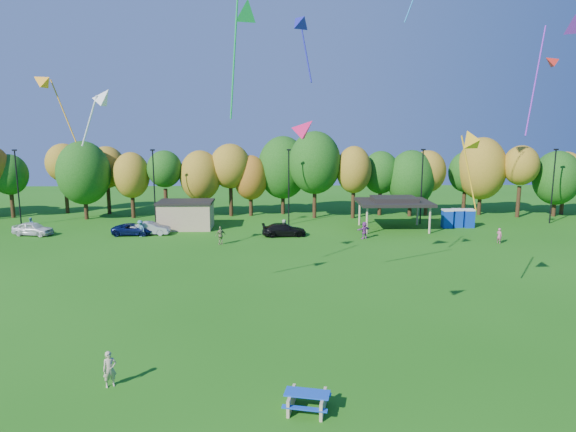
{
  "coord_description": "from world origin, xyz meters",
  "views": [
    {
      "loc": [
        0.39,
        -20.88,
        12.01
      ],
      "look_at": [
        1.06,
        6.0,
        7.18
      ],
      "focal_mm": 32.0,
      "sensor_mm": 36.0,
      "label": 1
    }
  ],
  "objects_px": {
    "porta_potties": "(458,218)",
    "car_c": "(133,229)",
    "kite_flyer": "(110,369)",
    "picnic_table": "(307,400)",
    "car_d": "(284,230)",
    "car_b": "(151,228)",
    "car_a": "(33,229)"
  },
  "relations": [
    {
      "from": "car_d",
      "to": "car_c",
      "type": "bearing_deg",
      "value": 81.57
    },
    {
      "from": "porta_potties",
      "to": "picnic_table",
      "type": "height_order",
      "value": "porta_potties"
    },
    {
      "from": "car_a",
      "to": "car_d",
      "type": "xyz_separation_m",
      "value": [
        27.43,
        -1.04,
        -0.05
      ]
    },
    {
      "from": "picnic_table",
      "to": "car_c",
      "type": "bearing_deg",
      "value": 128.14
    },
    {
      "from": "picnic_table",
      "to": "car_d",
      "type": "bearing_deg",
      "value": 103.29
    },
    {
      "from": "porta_potties",
      "to": "car_b",
      "type": "relative_size",
      "value": 0.89
    },
    {
      "from": "car_b",
      "to": "kite_flyer",
      "type": "bearing_deg",
      "value": -166.5
    },
    {
      "from": "porta_potties",
      "to": "picnic_table",
      "type": "xyz_separation_m",
      "value": [
        -20.12,
        -38.74,
        -0.62
      ]
    },
    {
      "from": "picnic_table",
      "to": "car_d",
      "type": "xyz_separation_m",
      "value": [
        -0.38,
        34.48,
        0.21
      ]
    },
    {
      "from": "car_b",
      "to": "car_d",
      "type": "xyz_separation_m",
      "value": [
        14.64,
        -1.12,
        -0.0
      ]
    },
    {
      "from": "car_a",
      "to": "kite_flyer",
      "type": "bearing_deg",
      "value": -139.28
    },
    {
      "from": "picnic_table",
      "to": "car_a",
      "type": "relative_size",
      "value": 0.51
    },
    {
      "from": "kite_flyer",
      "to": "picnic_table",
      "type": "bearing_deg",
      "value": -43.99
    },
    {
      "from": "car_b",
      "to": "car_c",
      "type": "relative_size",
      "value": 0.93
    },
    {
      "from": "car_c",
      "to": "picnic_table",
      "type": "bearing_deg",
      "value": -155.97
    },
    {
      "from": "car_b",
      "to": "car_d",
      "type": "distance_m",
      "value": 14.68
    },
    {
      "from": "porta_potties",
      "to": "car_d",
      "type": "xyz_separation_m",
      "value": [
        -20.51,
        -4.25,
        -0.4
      ]
    },
    {
      "from": "picnic_table",
      "to": "car_a",
      "type": "xyz_separation_m",
      "value": [
        -27.82,
        35.52,
        0.26
      ]
    },
    {
      "from": "porta_potties",
      "to": "car_b",
      "type": "bearing_deg",
      "value": -174.91
    },
    {
      "from": "porta_potties",
      "to": "car_c",
      "type": "xyz_separation_m",
      "value": [
        -37.03,
        -3.27,
        -0.47
      ]
    },
    {
      "from": "car_d",
      "to": "car_b",
      "type": "bearing_deg",
      "value": 80.57
    },
    {
      "from": "porta_potties",
      "to": "car_b",
      "type": "xyz_separation_m",
      "value": [
        -35.15,
        -3.13,
        -0.4
      ]
    },
    {
      "from": "picnic_table",
      "to": "car_c",
      "type": "distance_m",
      "value": 39.29
    },
    {
      "from": "car_c",
      "to": "porta_potties",
      "type": "bearing_deg",
      "value": -86.4
    },
    {
      "from": "car_b",
      "to": "car_a",
      "type": "bearing_deg",
      "value": 93.66
    },
    {
      "from": "picnic_table",
      "to": "car_c",
      "type": "relative_size",
      "value": 0.48
    },
    {
      "from": "picnic_table",
      "to": "porta_potties",
      "type": "bearing_deg",
      "value": 75.2
    },
    {
      "from": "picnic_table",
      "to": "car_c",
      "type": "xyz_separation_m",
      "value": [
        -16.91,
        35.46,
        0.15
      ]
    },
    {
      "from": "car_a",
      "to": "car_d",
      "type": "distance_m",
      "value": 27.45
    },
    {
      "from": "porta_potties",
      "to": "car_c",
      "type": "height_order",
      "value": "porta_potties"
    },
    {
      "from": "kite_flyer",
      "to": "car_a",
      "type": "bearing_deg",
      "value": 89.58
    },
    {
      "from": "porta_potties",
      "to": "kite_flyer",
      "type": "distance_m",
      "value": 46.68
    }
  ]
}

